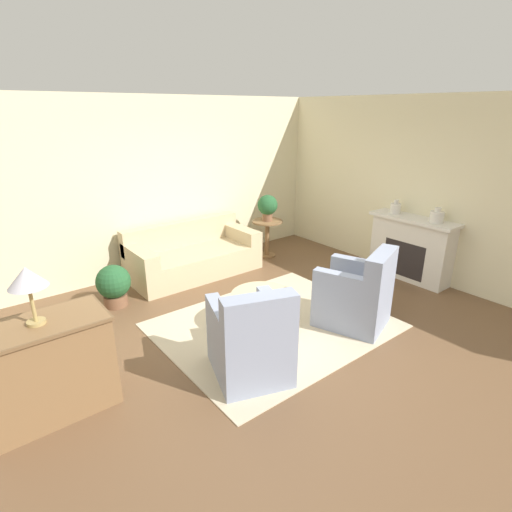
% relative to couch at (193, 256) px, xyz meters
% --- Properties ---
extents(ground_plane, '(16.00, 16.00, 0.00)m').
position_rel_couch_xyz_m(ground_plane, '(-0.09, -2.16, -0.30)').
color(ground_plane, brown).
extents(wall_back, '(9.35, 0.12, 2.80)m').
position_rel_couch_xyz_m(wall_back, '(-0.09, 0.57, 1.10)').
color(wall_back, beige).
rests_on(wall_back, ground_plane).
extents(wall_right, '(0.12, 9.79, 2.80)m').
position_rel_couch_xyz_m(wall_right, '(2.87, -2.16, 1.10)').
color(wall_right, beige).
rests_on(wall_right, ground_plane).
extents(rug, '(2.74, 2.23, 0.01)m').
position_rel_couch_xyz_m(rug, '(-0.09, -2.16, -0.29)').
color(rug, beige).
rests_on(rug, ground_plane).
extents(couch, '(2.10, 0.97, 0.82)m').
position_rel_couch_xyz_m(couch, '(0.00, 0.00, 0.00)').
color(couch, '#C6B289').
rests_on(couch, ground_plane).
extents(armchair_left, '(0.94, 1.00, 1.01)m').
position_rel_couch_xyz_m(armchair_left, '(-0.92, -2.77, 0.10)').
color(armchair_left, '#8E99B2').
rests_on(armchair_left, rug).
extents(armchair_right, '(0.94, 1.00, 1.01)m').
position_rel_couch_xyz_m(armchair_right, '(0.75, -2.77, 0.10)').
color(armchair_right, '#8E99B2').
rests_on(armchair_right, rug).
extents(ottoman_table, '(0.76, 0.76, 0.46)m').
position_rel_couch_xyz_m(ottoman_table, '(-0.24, -2.10, 0.00)').
color(ottoman_table, '#C6B289').
rests_on(ottoman_table, rug).
extents(side_table, '(0.55, 0.55, 0.68)m').
position_rel_couch_xyz_m(side_table, '(1.49, -0.14, 0.17)').
color(side_table, olive).
rests_on(side_table, ground_plane).
extents(fireplace, '(0.44, 1.36, 1.01)m').
position_rel_couch_xyz_m(fireplace, '(2.62, -2.34, 0.24)').
color(fireplace, silver).
rests_on(fireplace, ground_plane).
extents(dresser, '(1.10, 0.59, 0.90)m').
position_rel_couch_xyz_m(dresser, '(-2.64, -2.07, 0.17)').
color(dresser, olive).
rests_on(dresser, ground_plane).
extents(vase_mantel_near, '(0.17, 0.17, 0.22)m').
position_rel_couch_xyz_m(vase_mantel_near, '(2.61, -2.00, 0.80)').
color(vase_mantel_near, silver).
rests_on(vase_mantel_near, fireplace).
extents(vase_mantel_far, '(0.20, 0.20, 0.22)m').
position_rel_couch_xyz_m(vase_mantel_far, '(2.61, -2.69, 0.80)').
color(vase_mantel_far, silver).
rests_on(vase_mantel_far, fireplace).
extents(potted_plant_on_side_table, '(0.36, 0.36, 0.47)m').
position_rel_couch_xyz_m(potted_plant_on_side_table, '(1.49, -0.14, 0.65)').
color(potted_plant_on_side_table, brown).
rests_on(potted_plant_on_side_table, side_table).
extents(potted_plant_floor, '(0.47, 0.47, 0.59)m').
position_rel_couch_xyz_m(potted_plant_floor, '(-1.45, -0.36, 0.02)').
color(potted_plant_floor, brown).
rests_on(potted_plant_floor, ground_plane).
extents(table_lamp, '(0.30, 0.30, 0.51)m').
position_rel_couch_xyz_m(table_lamp, '(-2.64, -2.07, 1.01)').
color(table_lamp, tan).
rests_on(table_lamp, dresser).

